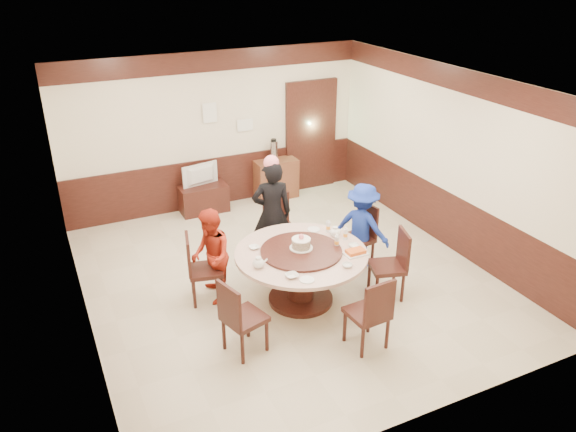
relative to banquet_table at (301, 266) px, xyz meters
name	(u,v)px	position (x,y,z in m)	size (l,w,h in m)	color
room	(288,210)	(0.10, 0.61, 0.55)	(6.00, 6.04, 2.84)	beige
banquet_table	(301,266)	(0.00, 0.00, 0.00)	(1.75, 1.75, 0.78)	#341510
chair_0	(357,248)	(1.17, 0.48, -0.23)	(0.52, 0.51, 0.97)	#341510
chair_1	(280,238)	(0.28, 1.27, -0.23)	(0.48, 0.49, 0.97)	#341510
chair_2	(205,280)	(-1.15, 0.59, -0.23)	(0.54, 0.53, 0.97)	#341510
chair_3	(243,329)	(-1.08, -0.65, -0.23)	(0.55, 0.55, 0.97)	#341510
chair_4	(367,324)	(0.28, -1.20, -0.23)	(0.47, 0.48, 0.97)	#341510
chair_5	(388,276)	(1.13, -0.40, -0.23)	(0.56, 0.55, 0.97)	#341510
person_standing	(272,213)	(0.09, 1.14, 0.28)	(0.59, 0.39, 1.62)	black
person_red	(211,256)	(-1.05, 0.56, 0.12)	(0.64, 0.50, 1.31)	#B42B18
person_blue	(362,226)	(1.23, 0.45, 0.13)	(0.85, 0.49, 1.32)	#182F9A
birthday_cake	(301,243)	(0.02, 0.05, 0.32)	(0.31, 0.31, 0.21)	white
teapot_left	(258,263)	(-0.66, -0.13, 0.28)	(0.17, 0.15, 0.13)	white
teapot_right	(335,232)	(0.62, 0.20, 0.28)	(0.17, 0.15, 0.13)	white
bowl_0	(254,247)	(-0.52, 0.35, 0.23)	(0.13, 0.13, 0.03)	white
bowl_1	(347,265)	(0.35, -0.59, 0.24)	(0.13, 0.13, 0.04)	white
bowl_2	(292,276)	(-0.38, -0.51, 0.24)	(0.16, 0.16, 0.04)	white
bowl_3	(354,246)	(0.69, -0.18, 0.24)	(0.14, 0.14, 0.04)	white
saucer_near	(307,280)	(-0.25, -0.65, 0.22)	(0.18, 0.18, 0.01)	white
saucer_far	(314,229)	(0.45, 0.50, 0.22)	(0.18, 0.18, 0.01)	white
shrimp_platter	(356,252)	(0.61, -0.35, 0.24)	(0.30, 0.20, 0.06)	white
bottle_0	(337,242)	(0.49, -0.08, 0.30)	(0.06, 0.06, 0.16)	white
bottle_1	(345,234)	(0.70, 0.06, 0.30)	(0.06, 0.06, 0.16)	white
bottle_2	(328,227)	(0.60, 0.36, 0.30)	(0.06, 0.06, 0.16)	white
tv_stand	(204,199)	(-0.29, 3.34, -0.28)	(0.85, 0.45, 0.50)	#341510
television	(202,175)	(-0.29, 3.34, 0.16)	(0.69, 0.09, 0.40)	gray
side_cabinet	(276,179)	(1.16, 3.37, -0.16)	(0.80, 0.40, 0.75)	brown
thermos	(274,151)	(1.12, 3.37, 0.41)	(0.15, 0.15, 0.38)	silver
notice_left	(210,113)	(-0.01, 3.55, 1.22)	(0.25, 0.00, 0.35)	white
notice_right	(245,125)	(0.64, 3.55, 0.92)	(0.30, 0.00, 0.22)	white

